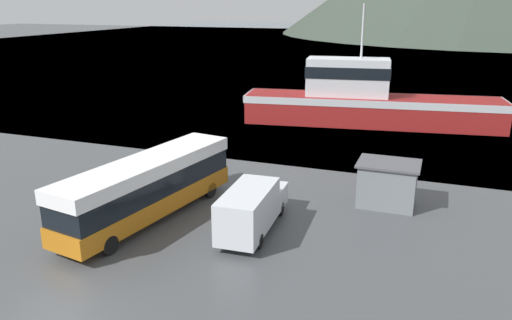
# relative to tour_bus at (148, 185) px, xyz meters

# --- Properties ---
(ground_plane) EXTENTS (400.00, 400.00, 0.00)m
(ground_plane) POSITION_rel_tour_bus_xyz_m (1.53, -8.21, -1.81)
(ground_plane) COLOR #424447
(water_surface) EXTENTS (240.00, 240.00, 0.00)m
(water_surface) POSITION_rel_tour_bus_xyz_m (1.53, 130.90, -1.81)
(water_surface) COLOR slate
(water_surface) RESTS_ON ground
(tour_bus) EXTENTS (4.24, 11.61, 3.21)m
(tour_bus) POSITION_rel_tour_bus_xyz_m (0.00, 0.00, 0.00)
(tour_bus) COLOR #B26614
(tour_bus) RESTS_ON ground
(delivery_van) EXTENTS (2.29, 6.49, 2.37)m
(delivery_van) POSITION_rel_tour_bus_xyz_m (5.59, 0.38, -0.56)
(delivery_van) COLOR silver
(delivery_van) RESTS_ON ground
(fishing_boat) EXTENTS (23.59, 7.81, 10.73)m
(fishing_boat) POSITION_rel_tour_bus_xyz_m (7.29, 25.27, 0.38)
(fishing_boat) COLOR maroon
(fishing_boat) RESTS_ON water_surface
(storage_bin) EXTENTS (1.08, 1.04, 1.41)m
(storage_bin) POSITION_rel_tour_bus_xyz_m (-3.65, 4.79, -1.10)
(storage_bin) COLOR green
(storage_bin) RESTS_ON ground
(dock_kiosk) EXTENTS (3.35, 2.59, 2.48)m
(dock_kiosk) POSITION_rel_tour_bus_xyz_m (11.43, 6.15, -0.56)
(dock_kiosk) COLOR slate
(dock_kiosk) RESTS_ON ground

